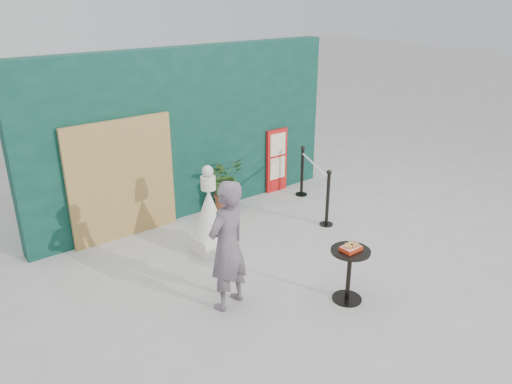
% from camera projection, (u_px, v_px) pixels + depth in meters
% --- Properties ---
extents(ground, '(60.00, 60.00, 0.00)m').
position_uv_depth(ground, '(307.00, 282.00, 7.13)').
color(ground, '#ADAAA5').
rests_on(ground, ground).
extents(back_wall, '(6.00, 0.30, 3.00)m').
position_uv_depth(back_wall, '(189.00, 133.00, 8.86)').
color(back_wall, '#0B3128').
rests_on(back_wall, ground).
extents(bamboo_fence, '(1.80, 0.08, 2.00)m').
position_uv_depth(bamboo_fence, '(122.00, 180.00, 8.10)').
color(bamboo_fence, tan).
rests_on(bamboo_fence, ground).
extents(woman, '(0.73, 0.57, 1.75)m').
position_uv_depth(woman, '(227.00, 246.00, 6.29)').
color(woman, slate).
rests_on(woman, ground).
extents(menu_board, '(0.50, 0.07, 1.30)m').
position_uv_depth(menu_board, '(277.00, 161.00, 10.12)').
color(menu_board, red).
rests_on(menu_board, ground).
extents(statue, '(0.56, 0.56, 1.43)m').
position_uv_depth(statue, '(209.00, 217.00, 7.77)').
color(statue, silver).
rests_on(statue, ground).
extents(cafe_table, '(0.52, 0.52, 0.75)m').
position_uv_depth(cafe_table, '(349.00, 267.00, 6.54)').
color(cafe_table, black).
rests_on(cafe_table, ground).
extents(food_basket, '(0.26, 0.19, 0.11)m').
position_uv_depth(food_basket, '(351.00, 247.00, 6.43)').
color(food_basket, '#B82F13').
rests_on(food_basket, cafe_table).
extents(planter, '(0.64, 0.55, 1.09)m').
position_uv_depth(planter, '(225.00, 181.00, 9.08)').
color(planter, '#985631').
rests_on(planter, ground).
extents(stanchion_barrier, '(0.84, 1.54, 1.03)m').
position_uv_depth(stanchion_barrier, '(314.00, 185.00, 9.31)').
color(stanchion_barrier, black).
rests_on(stanchion_barrier, ground).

